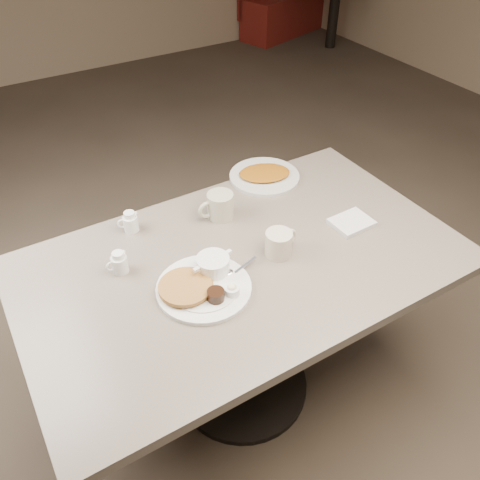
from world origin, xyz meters
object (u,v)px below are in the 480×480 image
main_plate (203,282)px  coffee_mug_far (219,206)px  diner_table (243,293)px  coffee_mug_near (279,243)px  hash_plate (264,175)px  creamer_right (130,222)px  creamer_left (119,263)px

main_plate → coffee_mug_far: coffee_mug_far is taller
diner_table → coffee_mug_near: 0.25m
coffee_mug_far → hash_plate: bearing=25.2°
diner_table → creamer_right: (-0.27, 0.35, 0.21)m
coffee_mug_far → creamer_right: (-0.32, 0.10, -0.01)m
diner_table → hash_plate: bearing=48.6°
diner_table → coffee_mug_near: coffee_mug_near is taller
hash_plate → coffee_mug_far: bearing=-154.8°
main_plate → creamer_left: creamer_left is taller
coffee_mug_far → coffee_mug_near: bearing=-76.0°
creamer_right → hash_plate: 0.61m
creamer_left → hash_plate: size_ratio=0.22×
main_plate → coffee_mug_near: (0.30, 0.01, 0.02)m
coffee_mug_near → creamer_left: coffee_mug_near is taller
main_plate → hash_plate: 0.68m
coffee_mug_near → creamer_right: coffee_mug_near is taller
coffee_mug_near → creamer_right: bearing=135.3°
coffee_mug_near → coffee_mug_far: (-0.07, 0.29, 0.00)m
creamer_right → diner_table: bearing=-52.3°
creamer_left → main_plate: bearing=-46.3°
creamer_left → coffee_mug_far: bearing=12.1°
diner_table → coffee_mug_far: (0.05, 0.25, 0.22)m
creamer_right → coffee_mug_far: bearing=-16.8°
main_plate → creamer_left: size_ratio=4.75×
main_plate → creamer_right: bearing=102.6°
coffee_mug_far → creamer_left: 0.44m
coffee_mug_near → main_plate: bearing=-177.6°
coffee_mug_near → coffee_mug_far: bearing=104.0°
main_plate → coffee_mug_near: size_ratio=2.82×
creamer_left → hash_plate: creamer_left is taller
coffee_mug_near → creamer_left: bearing=158.5°
diner_table → main_plate: (-0.18, -0.05, 0.19)m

